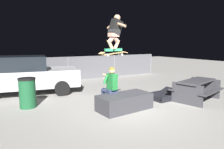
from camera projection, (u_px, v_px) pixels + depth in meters
ground_plane at (131, 110)px, 6.47m from camera, size 40.00×40.00×0.00m
ledge_box_main at (125, 102)px, 6.44m from camera, size 1.77×0.95×0.50m
person_sitting_on_ledge at (110, 85)px, 6.61m from camera, size 0.60×0.77×1.33m
skateboard at (114, 53)px, 6.41m from camera, size 1.04×0.31×0.13m
skater_airborne at (115, 31)px, 6.34m from camera, size 0.63×0.89×1.12m
kicker_ramp at (164, 97)px, 7.75m from camera, size 1.15×0.84×0.45m
picnic_table_back at (197, 87)px, 7.47m from camera, size 1.97×1.71×0.75m
trash_bin at (27, 93)px, 6.63m from camera, size 0.54×0.54×0.98m
fence_back at (69, 68)px, 11.39m from camera, size 12.05×0.05×1.34m
parked_car at (24, 75)px, 8.42m from camera, size 4.44×2.48×1.56m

